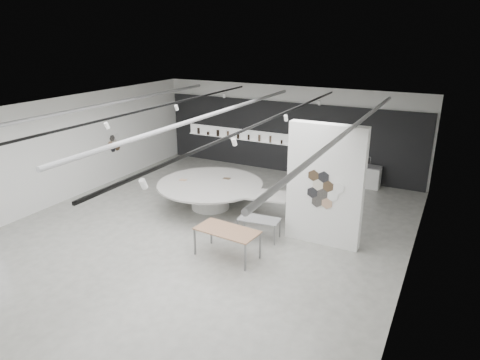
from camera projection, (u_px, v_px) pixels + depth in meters
The scene contains 7 objects.
room at pixel (200, 168), 12.89m from camera, with size 12.02×14.02×3.82m.
back_wall_display at pixel (285, 138), 18.87m from camera, with size 11.80×0.27×3.10m.
partition_column at pixel (325, 186), 12.25m from camera, with size 2.20×0.38×3.60m.
display_island at pixel (212, 192), 15.10m from camera, with size 5.19×4.32×0.95m.
sample_table_wood at pixel (227, 232), 11.77m from camera, with size 1.82×1.02×0.82m.
sample_table_stone at pixel (259, 220), 12.91m from camera, with size 1.29×0.74×0.64m.
kitchen_counter at pixel (361, 175), 17.36m from camera, with size 1.56×0.64×1.22m.
Camera 1 is at (6.64, -10.35, 5.99)m, focal length 32.00 mm.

